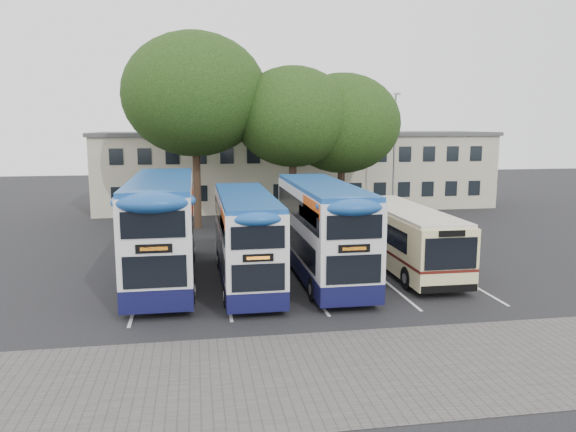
% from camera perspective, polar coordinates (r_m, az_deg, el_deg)
% --- Properties ---
extents(ground, '(120.00, 120.00, 0.00)m').
position_cam_1_polar(ground, '(22.11, 13.52, -8.95)').
color(ground, black).
rests_on(ground, ground).
extents(paving_strip, '(40.00, 6.00, 0.01)m').
position_cam_1_polar(paving_strip, '(17.07, 13.84, -14.54)').
color(paving_strip, '#595654').
rests_on(paving_strip, ground).
extents(bay_lines, '(14.12, 11.00, 0.01)m').
position_cam_1_polar(bay_lines, '(25.65, 1.32, -6.12)').
color(bay_lines, silver).
rests_on(bay_lines, ground).
extents(depot_building, '(32.40, 8.40, 6.20)m').
position_cam_1_polar(depot_building, '(47.17, 0.84, 4.84)').
color(depot_building, '#ADA78B').
rests_on(depot_building, ground).
extents(lamp_post, '(0.25, 1.05, 9.06)m').
position_cam_1_polar(lamp_post, '(41.84, 10.76, 6.76)').
color(lamp_post, gray).
rests_on(lamp_post, ground).
extents(tree_left, '(9.33, 9.33, 12.69)m').
position_cam_1_polar(tree_left, '(37.31, -9.46, 12.07)').
color(tree_left, black).
rests_on(tree_left, ground).
extents(tree_mid, '(7.66, 7.66, 10.57)m').
position_cam_1_polar(tree_mid, '(37.06, 0.51, 10.03)').
color(tree_mid, black).
rests_on(tree_mid, ground).
extents(tree_right, '(7.96, 7.96, 10.27)m').
position_cam_1_polar(tree_right, '(38.93, 5.51, 9.33)').
color(tree_right, black).
rests_on(tree_right, ground).
extents(bus_dd_left, '(2.64, 10.90, 4.54)m').
position_cam_1_polar(bus_dd_left, '(25.13, -12.60, -0.84)').
color(bus_dd_left, '#0F1039').
rests_on(bus_dd_left, ground).
extents(bus_dd_mid, '(2.28, 9.40, 3.91)m').
position_cam_1_polar(bus_dd_mid, '(24.09, -4.30, -1.91)').
color(bus_dd_mid, '#0F1039').
rests_on(bus_dd_mid, ground).
extents(bus_dd_right, '(2.47, 10.20, 4.25)m').
position_cam_1_polar(bus_dd_right, '(25.02, 3.48, -1.05)').
color(bus_dd_right, '#0F1039').
rests_on(bus_dd_right, ground).
extents(bus_single, '(2.50, 9.82, 2.93)m').
position_cam_1_polar(bus_single, '(27.27, 11.71, -1.82)').
color(bus_single, beige).
rests_on(bus_single, ground).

